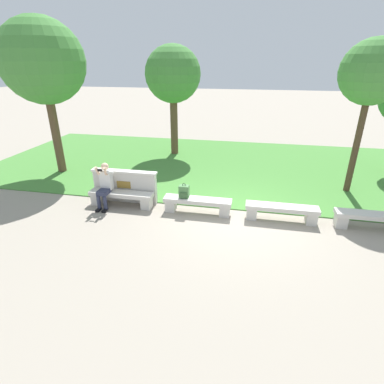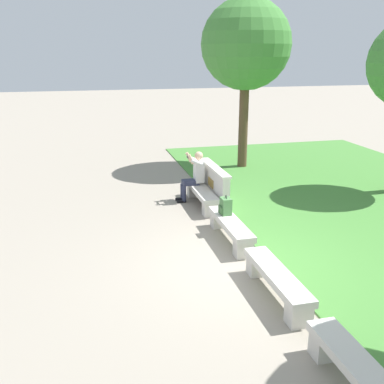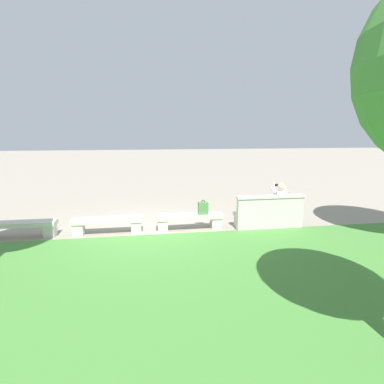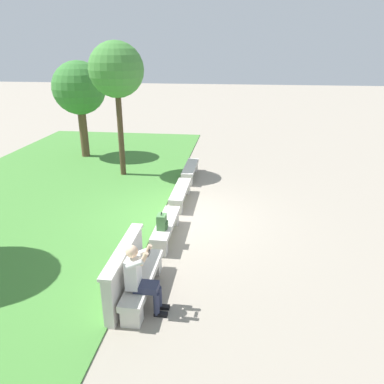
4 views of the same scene
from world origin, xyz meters
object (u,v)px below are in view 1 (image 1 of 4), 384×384
(bench_near, at_px, (197,203))
(tree_right_background, at_px, (43,62))
(bench_main, at_px, (121,197))
(tree_far_back, at_px, (373,74))
(tree_behind_wall, at_px, (173,75))
(bench_mid, at_px, (281,211))
(backpack, at_px, (184,192))
(bench_far, at_px, (374,219))
(person_photographer, at_px, (105,183))

(bench_near, distance_m, tree_right_background, 7.34)
(bench_main, distance_m, tree_far_back, 8.15)
(tree_behind_wall, height_order, tree_right_background, tree_right_background)
(bench_near, bearing_deg, bench_main, 180.00)
(bench_mid, xyz_separation_m, backpack, (-2.72, 0.01, 0.33))
(bench_far, xyz_separation_m, tree_right_background, (-10.53, 2.40, 3.68))
(bench_main, xyz_separation_m, bench_near, (2.33, 0.00, 0.00))
(bench_far, distance_m, person_photographer, 7.43)
(person_photographer, bearing_deg, backpack, 2.12)
(bench_main, distance_m, bench_mid, 4.65)
(bench_far, relative_size, person_photographer, 1.47)
(bench_main, bearing_deg, tree_far_back, 19.82)
(bench_main, height_order, backpack, backpack)
(person_photographer, bearing_deg, bench_near, 1.61)
(bench_near, xyz_separation_m, backpack, (-0.39, 0.01, 0.33))
(bench_main, relative_size, person_photographer, 1.47)
(tree_far_back, bearing_deg, backpack, -153.59)
(tree_behind_wall, distance_m, tree_far_back, 7.47)
(person_photographer, relative_size, backpack, 3.08)
(person_photographer, bearing_deg, tree_behind_wall, 83.60)
(bench_far, relative_size, tree_right_background, 0.36)
(tree_behind_wall, xyz_separation_m, tree_far_back, (6.77, -3.15, 0.24))
(bench_main, height_order, bench_mid, same)
(bench_far, bearing_deg, tree_right_background, 167.18)
(bench_far, bearing_deg, person_photographer, -179.40)
(bench_near, xyz_separation_m, bench_mid, (2.33, 0.00, 0.00))
(backpack, distance_m, tree_behind_wall, 6.55)
(bench_mid, bearing_deg, bench_near, 180.00)
(bench_far, bearing_deg, tree_far_back, 90.19)
(bench_main, bearing_deg, tree_behind_wall, 87.95)
(bench_near, height_order, tree_far_back, tree_far_back)
(person_photographer, distance_m, tree_right_background, 5.13)
(bench_far, bearing_deg, bench_near, 180.00)
(tree_right_background, relative_size, tree_far_back, 1.17)
(bench_main, distance_m, tree_behind_wall, 6.48)
(bench_far, height_order, tree_behind_wall, tree_behind_wall)
(bench_near, bearing_deg, backpack, 178.56)
(bench_near, height_order, bench_mid, same)
(bench_mid, distance_m, backpack, 2.74)
(backpack, height_order, tree_right_background, tree_right_background)
(bench_main, xyz_separation_m, backpack, (1.93, 0.01, 0.33))
(bench_main, relative_size, bench_near, 1.00)
(bench_mid, bearing_deg, person_photographer, -179.13)
(bench_far, bearing_deg, bench_mid, 180.00)
(bench_mid, distance_m, person_photographer, 5.11)
(backpack, bearing_deg, tree_right_background, 156.49)
(bench_near, relative_size, tree_right_background, 0.36)
(bench_mid, relative_size, tree_right_background, 0.36)
(bench_main, xyz_separation_m, tree_far_back, (6.97, 2.51, 3.40))
(tree_behind_wall, bearing_deg, tree_right_background, -139.04)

